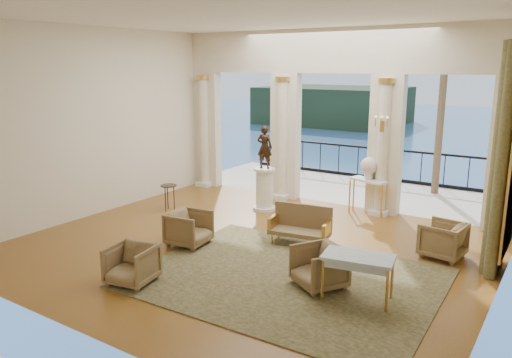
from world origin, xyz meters
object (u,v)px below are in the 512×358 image
Objects in this scene: armchair_b at (319,265)px; armchair_d at (189,227)px; armchair_c at (443,238)px; pedestal at (264,190)px; armchair_a at (132,263)px; statue at (265,147)px; side_table at (169,189)px; game_table at (358,260)px; settee at (301,225)px; console_table at (368,185)px.

armchair_d is at bearing -154.81° from armchair_b.
pedestal reaches higher than armchair_c.
armchair_a is 0.96× the size of armchair_b.
armchair_b is 0.72× the size of statue.
statue is (0.00, 0.00, 1.09)m from pedestal.
armchair_d is 2.66m from side_table.
armchair_b is at bearing 161.64° from game_table.
settee is (1.47, 3.24, 0.03)m from armchair_a.
settee is 1.11× the size of game_table.
settee is at bearing -4.85° from side_table.
game_table is 1.17× the size of console_table.
side_table is at bearing 44.95° from armchair_d.
armchair_c is at bearing 4.39° from side_table.
armchair_a is 0.57× the size of settee.
armchair_d is at bearing -100.12° from console_table.
settee is 1.21× the size of statue.
pedestal is at bearing 34.39° from side_table.
armchair_b is 0.77m from game_table.
console_table is (1.83, 6.03, 0.36)m from armchair_a.
console_table is at bearing 73.24° from settee.
armchair_a is 3.56m from settee.
pedestal reaches higher than console_table.
pedestal reaches higher than armchair_d.
game_table reaches higher than side_table.
game_table is 5.21m from pedestal.
statue is at bearing 129.61° from settee.
side_table is at bearing 23.85° from statue.
armchair_d is 1.19× the size of side_table.
console_table is 1.51× the size of side_table.
armchair_b is at bearing -20.93° from side_table.
armchair_a is at bearing 85.11° from statue.
armchair_a is 4.97m from pedestal.
armchair_c is at bearing -10.66° from pedestal.
side_table is at bearing -78.01° from armchair_c.
armchair_b is 4.62m from pedestal.
side_table is at bearing 113.91° from armchair_a.
game_table is at bearing -52.28° from console_table.
armchair_d is 0.60× the size of settee.
game_table is (0.71, -0.11, 0.28)m from armchair_b.
armchair_d is at bearing 81.03° from statue.
game_table is 1.08× the size of pedestal.
game_table is at bearing -41.54° from pedestal.
armchair_b is at bearing -21.59° from armchair_c.
console_table reaches higher than armchair_b.
side_table is (-1.99, -1.37, 0.04)m from pedestal.
pedestal is at bearing -93.06° from armchair_c.
pedestal is (-3.90, 3.45, -0.14)m from game_table.
armchair_a is 5.12m from statue.
side_table is (-4.31, -2.45, -0.17)m from console_table.
armchair_a is 1.98m from armchair_d.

